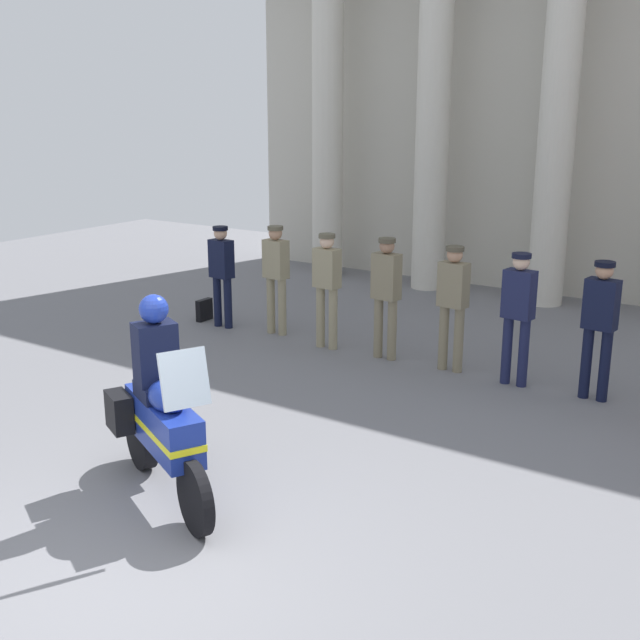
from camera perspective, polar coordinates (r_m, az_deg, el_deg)
ground_plane at (r=6.58m, az=-14.75°, el=-17.33°), size 28.00×28.00×0.00m
colonnade_backdrop at (r=15.02m, az=17.74°, el=16.62°), size 13.61×1.48×7.75m
officer_in_row_0 at (r=12.68m, az=-7.13°, el=3.72°), size 0.40×0.26×1.64m
officer_in_row_1 at (r=12.20m, az=-3.20°, el=3.56°), size 0.40×0.26×1.71m
officer_in_row_2 at (r=11.47m, az=0.50°, el=2.82°), size 0.40×0.26×1.71m
officer_in_row_3 at (r=11.01m, az=4.80°, el=2.28°), size 0.40×0.26×1.73m
officer_in_row_4 at (r=10.61m, az=9.58°, el=1.56°), size 0.40×0.26×1.71m
officer_in_row_5 at (r=10.23m, az=14.12°, el=0.83°), size 0.40×0.26×1.72m
officer_in_row_6 at (r=9.99m, az=19.57°, el=0.05°), size 0.40×0.26×1.72m
motorcycle_with_rider at (r=7.31m, az=-11.44°, el=-6.68°), size 1.93×1.13×1.90m
briefcase_on_ground at (r=13.29m, az=-8.36°, el=0.73°), size 0.10×0.32×0.36m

